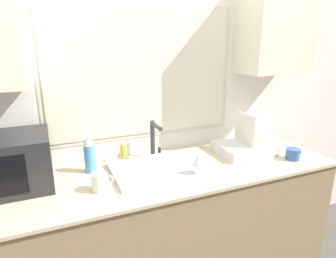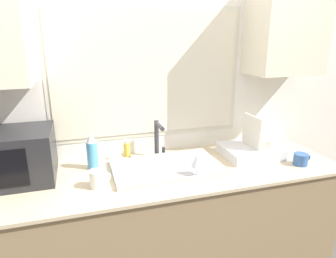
# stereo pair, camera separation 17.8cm
# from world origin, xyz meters

# --- Properties ---
(countertop) EXTENTS (2.30, 0.70, 0.93)m
(countertop) POSITION_xyz_m (0.00, 0.33, 0.47)
(countertop) COLOR #8C7251
(countertop) RESTS_ON ground_plane
(wall_back) EXTENTS (6.00, 0.38, 2.60)m
(wall_back) POSITION_xyz_m (0.00, 0.67, 1.39)
(wall_back) COLOR silver
(wall_back) RESTS_ON ground_plane
(sink_basin) EXTENTS (0.67, 0.41, 0.03)m
(sink_basin) POSITION_xyz_m (0.03, 0.34, 0.94)
(sink_basin) COLOR #B2B2B7
(sink_basin) RESTS_ON countertop
(faucet) EXTENTS (0.08, 0.17, 0.26)m
(faucet) POSITION_xyz_m (0.03, 0.55, 1.08)
(faucet) COLOR #333338
(faucet) RESTS_ON countertop
(microwave) EXTENTS (0.48, 0.37, 0.30)m
(microwave) POSITION_xyz_m (-0.87, 0.46, 1.08)
(microwave) COLOR #232326
(microwave) RESTS_ON countertop
(dish_rack) EXTENTS (0.38, 0.32, 0.29)m
(dish_rack) POSITION_xyz_m (0.67, 0.39, 0.98)
(dish_rack) COLOR silver
(dish_rack) RESTS_ON countertop
(spray_bottle) EXTENTS (0.07, 0.07, 0.24)m
(spray_bottle) POSITION_xyz_m (-0.41, 0.49, 1.04)
(spray_bottle) COLOR #4C99D8
(spray_bottle) RESTS_ON countertop
(soap_bottle) EXTENTS (0.04, 0.04, 0.15)m
(soap_bottle) POSITION_xyz_m (-0.18, 0.56, 1.00)
(soap_bottle) COLOR gold
(soap_bottle) RESTS_ON countertop
(mug_near_sink) EXTENTS (0.12, 0.08, 0.10)m
(mug_near_sink) POSITION_xyz_m (-0.40, 0.23, 0.98)
(mug_near_sink) COLOR white
(mug_near_sink) RESTS_ON countertop
(wine_glass) EXTENTS (0.08, 0.08, 0.16)m
(wine_glass) POSITION_xyz_m (0.16, 0.16, 1.05)
(wine_glass) COLOR silver
(wine_glass) RESTS_ON countertop
(mug_by_rack) EXTENTS (0.12, 0.09, 0.08)m
(mug_by_rack) POSITION_xyz_m (0.89, 0.16, 0.97)
(mug_by_rack) COLOR #335999
(mug_by_rack) RESTS_ON countertop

